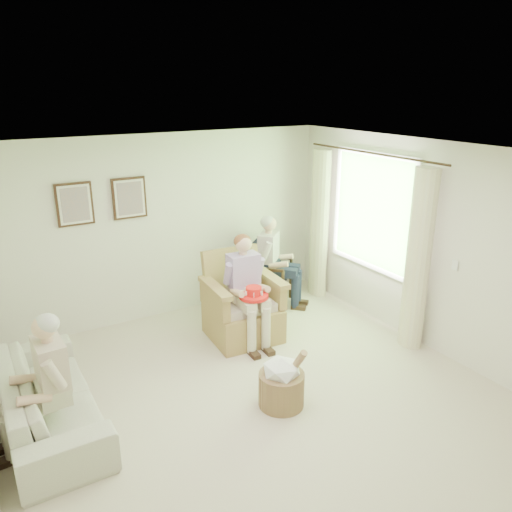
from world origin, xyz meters
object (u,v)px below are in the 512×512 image
wicker_armchair (242,311)px  person_wicker (247,282)px  hatbox (282,382)px  person_sofa (48,376)px  red_hat (254,294)px  sofa (48,397)px  wood_armchair (267,270)px  person_dark (273,256)px

wicker_armchair → person_wicker: (0.00, -0.15, 0.47)m
person_wicker → hatbox: person_wicker is taller
person_sofa → red_hat: bearing=100.8°
sofa → person_sofa: person_sofa is taller
wicker_armchair → wood_armchair: 1.21m
wood_armchair → person_dark: bearing=-133.0°
person_sofa → wicker_armchair: bearing=108.0°
person_dark → hatbox: 2.59m
sofa → person_dark: 3.68m
person_wicker → person_dark: bearing=45.3°
red_hat → wood_armchair: bearing=51.3°
person_dark → wood_armchair: bearing=47.0°
wicker_armchair → person_dark: (0.90, 0.64, 0.43)m
wicker_armchair → person_wicker: 0.49m
person_dark → red_hat: 1.35m
sofa → person_sofa: (0.00, -0.33, 0.42)m
person_dark → red_hat: person_dark is taller
wood_armchair → person_wicker: 1.34m
person_wicker → red_hat: bearing=-91.2°
sofa → person_wicker: bearing=-79.5°
person_sofa → hatbox: bearing=71.8°
wicker_armchair → person_wicker: bearing=-85.9°
red_hat → person_dark: bearing=47.1°
wood_armchair → person_sofa: size_ratio=0.75×
wood_armchair → red_hat: wood_armchair is taller
wood_armchair → sofa: wood_armchair is taller
sofa → red_hat: (2.51, 0.27, 0.44)m
red_hat → hatbox: red_hat is taller
person_wicker → hatbox: bearing=-101.4°
sofa → wicker_armchair: bearing=-76.2°
person_dark → person_sofa: (-3.43, -1.59, -0.07)m
sofa → hatbox: hatbox is taller
person_wicker → sofa: bearing=-165.4°
wicker_armchair → person_wicker: size_ratio=0.82×
wood_armchair → person_wicker: size_ratio=0.68×
wicker_armchair → hatbox: (-0.39, -1.55, -0.09)m
person_wicker → red_hat: 0.22m
person_wicker → person_sofa: 2.65m
sofa → wood_armchair: bearing=-67.6°
wood_armchair → red_hat: bearing=-171.8°
hatbox → sofa: bearing=156.5°
wood_armchair → person_dark: person_dark is taller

